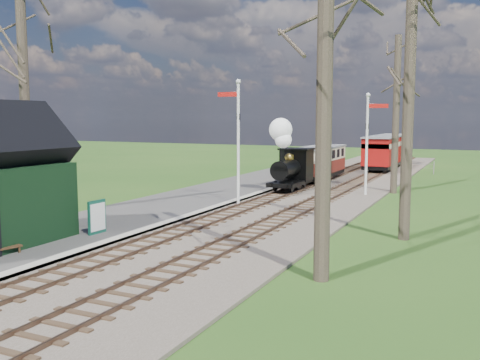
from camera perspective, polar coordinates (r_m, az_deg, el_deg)
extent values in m
ellipsoid|color=#385B23|center=(78.74, -2.50, -7.38)|extent=(57.60, 36.00, 16.20)
ellipsoid|color=#385B23|center=(76.02, 24.05, -11.05)|extent=(70.40, 44.00, 19.80)
ellipsoid|color=#385B23|center=(82.47, 11.46, -8.03)|extent=(64.00, 40.00, 18.00)
cube|color=brown|center=(31.33, 7.85, -1.31)|extent=(8.00, 60.00, 0.10)
cube|color=brown|center=(31.89, 4.76, -0.97)|extent=(0.07, 60.00, 0.12)
cube|color=brown|center=(31.56, 6.46, -1.07)|extent=(0.07, 60.00, 0.12)
cube|color=#38281C|center=(31.72, 5.61, -1.10)|extent=(1.60, 60.00, 0.09)
cube|color=brown|center=(31.09, 9.26, -1.23)|extent=(0.07, 60.00, 0.12)
cube|color=brown|center=(30.83, 11.05, -1.33)|extent=(0.07, 60.00, 0.12)
cube|color=#38281C|center=(30.96, 10.15, -1.37)|extent=(1.60, 60.00, 0.09)
cube|color=#474442|center=(26.11, -7.64, -2.80)|extent=(5.00, 44.00, 0.20)
cube|color=#B2AD9E|center=(24.95, -3.18, -3.18)|extent=(0.40, 44.00, 0.21)
cylinder|color=silver|center=(26.18, -0.18, 3.67)|extent=(0.14, 0.14, 6.00)
sphere|color=silver|center=(26.20, -0.18, 10.46)|extent=(0.24, 0.24, 0.24)
cube|color=#B7140F|center=(26.41, -1.27, 9.12)|extent=(1.10, 0.08, 0.22)
cube|color=black|center=(26.14, -0.18, 6.74)|extent=(0.18, 0.06, 0.30)
cylinder|color=silver|center=(30.32, 13.36, 3.43)|extent=(0.14, 0.14, 5.50)
sphere|color=silver|center=(30.30, 13.51, 8.82)|extent=(0.24, 0.24, 0.24)
cube|color=#B7140F|center=(30.17, 14.51, 7.66)|extent=(1.10, 0.08, 0.22)
cube|color=black|center=(30.28, 13.42, 5.60)|extent=(0.18, 0.06, 0.30)
cylinder|color=#382D23|center=(24.37, -22.02, 8.84)|extent=(0.41, 0.41, 11.00)
cylinder|color=#382D23|center=(14.30, 9.07, 13.11)|extent=(0.42, 0.42, 12.00)
cylinder|color=#382D23|center=(19.83, 17.55, 8.17)|extent=(0.40, 0.40, 10.00)
cylinder|color=#382D23|center=(32.03, 16.30, 6.64)|extent=(0.39, 0.39, 9.00)
cube|color=slate|center=(44.96, 11.96, 1.92)|extent=(12.60, 0.02, 0.01)
cube|color=slate|center=(44.98, 11.95, 1.54)|extent=(12.60, 0.02, 0.02)
cylinder|color=slate|center=(44.98, 11.95, 1.60)|extent=(0.08, 0.08, 1.00)
cube|color=black|center=(31.29, 5.38, -0.25)|extent=(1.57, 3.69, 0.23)
cylinder|color=black|center=(30.68, 5.04, 1.18)|extent=(1.01, 2.40, 1.01)
cube|color=black|center=(32.23, 6.06, 1.60)|extent=(1.66, 1.48, 1.84)
cylinder|color=black|center=(29.75, 4.45, 2.62)|extent=(0.26, 0.26, 0.74)
sphere|color=gold|center=(30.89, 5.23, 2.42)|extent=(0.48, 0.48, 0.48)
sphere|color=white|center=(29.67, 4.65, 4.30)|extent=(0.92, 0.92, 0.92)
sphere|color=white|center=(29.81, 4.36, 5.38)|extent=(1.29, 1.29, 1.29)
cylinder|color=black|center=(30.45, 3.78, -0.65)|extent=(0.09, 0.59, 0.59)
cylinder|color=black|center=(30.11, 5.56, -0.75)|extent=(0.09, 0.59, 0.59)
cube|color=black|center=(36.97, 8.52, 0.63)|extent=(1.75, 6.46, 0.28)
cube|color=maroon|center=(36.92, 8.54, 1.49)|extent=(1.84, 6.46, 0.83)
cube|color=beige|center=(36.85, 8.56, 2.77)|extent=(1.84, 6.46, 0.83)
cube|color=slate|center=(36.82, 8.57, 3.49)|extent=(1.94, 6.64, 0.11)
cube|color=black|center=(44.32, 14.80, 1.54)|extent=(1.99, 5.25, 0.31)
cube|color=maroon|center=(44.27, 14.82, 2.35)|extent=(2.10, 5.25, 0.94)
cube|color=beige|center=(44.21, 14.86, 3.57)|extent=(2.10, 5.25, 0.94)
cube|color=slate|center=(44.19, 14.88, 4.25)|extent=(2.20, 5.46, 0.13)
cube|color=black|center=(49.72, 15.94, 2.04)|extent=(1.99, 5.25, 0.31)
cube|color=maroon|center=(49.68, 15.96, 2.77)|extent=(2.10, 5.25, 0.94)
cube|color=beige|center=(49.62, 16.00, 3.85)|extent=(2.10, 5.25, 0.94)
cube|color=slate|center=(49.60, 16.02, 4.46)|extent=(2.20, 5.46, 0.13)
cube|color=#0F4635|center=(20.01, -15.02, -3.82)|extent=(0.14, 0.84, 1.22)
cube|color=silver|center=(19.97, -14.92, -3.84)|extent=(0.07, 0.72, 1.00)
cube|color=#412A17|center=(17.95, -24.27, -6.69)|extent=(0.70, 1.34, 0.06)
cube|color=#412A17|center=(18.43, -23.22, -6.68)|extent=(0.06, 0.06, 0.18)
imported|color=#1B2330|center=(20.12, -17.62, -3.43)|extent=(0.37, 0.55, 1.51)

